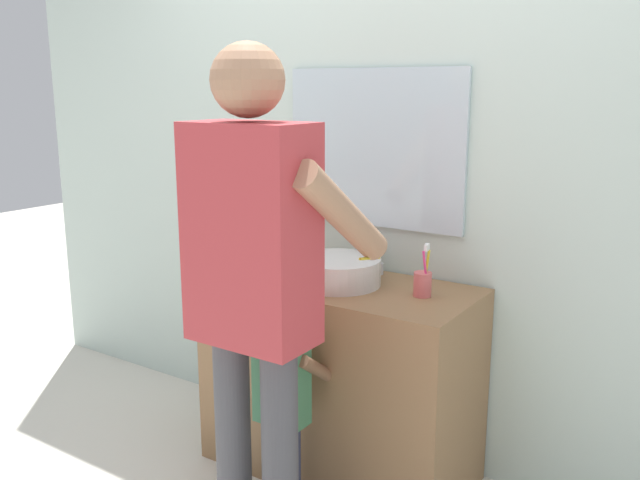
% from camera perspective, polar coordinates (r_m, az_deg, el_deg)
% --- Properties ---
extents(back_wall, '(4.40, 0.10, 2.70)m').
position_cam_1_polar(back_wall, '(2.99, 5.03, 7.24)').
color(back_wall, silver).
rests_on(back_wall, ground).
extents(vanity_cabinet, '(1.13, 0.54, 0.84)m').
position_cam_1_polar(vanity_cabinet, '(2.96, 1.64, -11.48)').
color(vanity_cabinet, olive).
rests_on(vanity_cabinet, ground).
extents(sink_basin, '(0.36, 0.36, 0.11)m').
position_cam_1_polar(sink_basin, '(2.78, 1.48, -2.60)').
color(sink_basin, silver).
rests_on(sink_basin, vanity_cabinet).
extents(faucet, '(0.18, 0.14, 0.18)m').
position_cam_1_polar(faucet, '(2.95, 3.71, -1.22)').
color(faucet, '#B7BABF').
rests_on(faucet, vanity_cabinet).
extents(toothbrush_cup, '(0.07, 0.07, 0.21)m').
position_cam_1_polar(toothbrush_cup, '(2.65, 8.63, -3.55)').
color(toothbrush_cup, '#D86666').
rests_on(toothbrush_cup, vanity_cabinet).
extents(child_toddler, '(0.27, 0.27, 0.86)m').
position_cam_1_polar(child_toddler, '(2.62, -3.13, -12.60)').
color(child_toddler, '#2D334C').
rests_on(child_toddler, ground).
extents(adult_parent, '(0.55, 0.58, 1.77)m').
position_cam_1_polar(adult_parent, '(2.21, -5.45, -2.29)').
color(adult_parent, '#47474C').
rests_on(adult_parent, ground).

